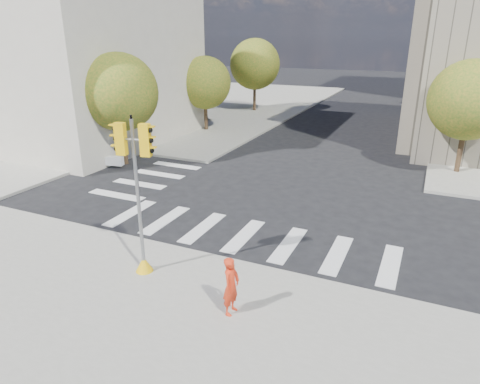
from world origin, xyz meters
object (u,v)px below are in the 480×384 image
object	(u,v)px
lamp_near	(478,83)
photographer	(231,286)
traffic_signal	(139,209)
lamp_far	(468,67)
planter_wall	(75,159)

from	to	relation	value
lamp_near	photographer	xyz separation A→B (m)	(-6.38, -20.72, -3.59)
traffic_signal	photographer	bearing A→B (deg)	-25.77
lamp_far	traffic_signal	world-z (taller)	lamp_far
traffic_signal	planter_wall	xyz separation A→B (m)	(-11.12, 8.41, -1.91)
planter_wall	traffic_signal	bearing A→B (deg)	-50.70
lamp_far	planter_wall	distance (m)	33.30
photographer	planter_wall	bearing A→B (deg)	60.35
lamp_far	traffic_signal	distance (m)	35.39
traffic_signal	planter_wall	bearing A→B (deg)	130.27
lamp_far	planter_wall	bearing A→B (deg)	-129.47
lamp_far	planter_wall	size ratio (longest dim) A/B	1.35
photographer	lamp_far	bearing A→B (deg)	-7.82
traffic_signal	planter_wall	distance (m)	14.07
traffic_signal	planter_wall	world-z (taller)	traffic_signal
photographer	planter_wall	world-z (taller)	photographer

